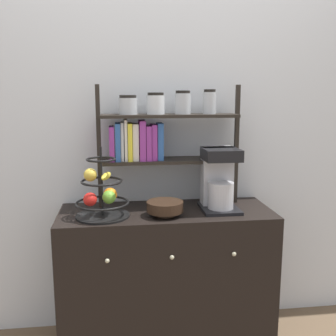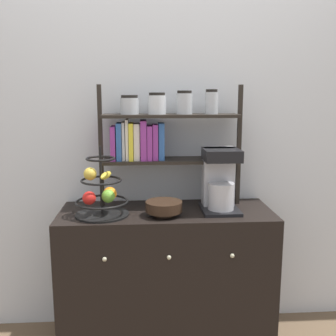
% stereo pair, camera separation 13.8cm
% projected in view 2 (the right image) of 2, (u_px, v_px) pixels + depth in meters
% --- Properties ---
extents(wall_back, '(7.00, 0.05, 2.60)m').
position_uv_depth(wall_back, '(163.00, 123.00, 2.42)').
color(wall_back, silver).
rests_on(wall_back, ground_plane).
extents(sideboard, '(1.21, 0.48, 0.82)m').
position_uv_depth(sideboard, '(166.00, 278.00, 2.31)').
color(sideboard, black).
rests_on(sideboard, ground_plane).
extents(coffee_maker, '(0.21, 0.26, 0.36)m').
position_uv_depth(coffee_maker, '(220.00, 179.00, 2.23)').
color(coffee_maker, black).
rests_on(coffee_maker, sideboard).
extents(fruit_stand, '(0.29, 0.29, 0.38)m').
position_uv_depth(fruit_stand, '(101.00, 194.00, 2.13)').
color(fruit_stand, black).
rests_on(fruit_stand, sideboard).
extents(wooden_bowl, '(0.20, 0.20, 0.08)m').
position_uv_depth(wooden_bowl, '(164.00, 207.00, 2.14)').
color(wooden_bowl, black).
rests_on(wooden_bowl, sideboard).
extents(shelf_hutch, '(0.84, 0.20, 0.71)m').
position_uv_depth(shelf_hutch, '(155.00, 132.00, 2.28)').
color(shelf_hutch, black).
rests_on(shelf_hutch, sideboard).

